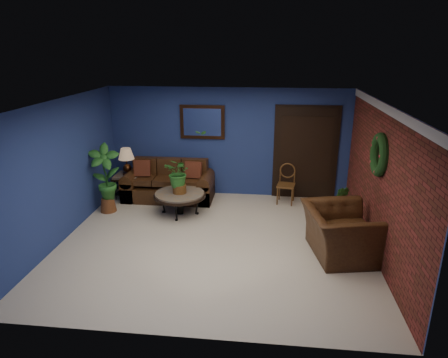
# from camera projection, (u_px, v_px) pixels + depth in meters

# --- Properties ---
(floor) EXTENTS (5.50, 5.50, 0.00)m
(floor) POSITION_uv_depth(u_px,v_px,m) (215.00, 242.00, 7.21)
(floor) COLOR beige
(floor) RESTS_ON ground
(wall_back) EXTENTS (5.50, 0.04, 2.50)m
(wall_back) POSITION_uv_depth(u_px,v_px,m) (229.00, 143.00, 9.17)
(wall_back) COLOR navy
(wall_back) RESTS_ON ground
(wall_left) EXTENTS (0.04, 5.00, 2.50)m
(wall_left) POSITION_uv_depth(u_px,v_px,m) (61.00, 171.00, 7.10)
(wall_left) COLOR navy
(wall_left) RESTS_ON ground
(wall_right_brick) EXTENTS (0.04, 5.00, 2.50)m
(wall_right_brick) POSITION_uv_depth(u_px,v_px,m) (381.00, 182.00, 6.53)
(wall_right_brick) COLOR maroon
(wall_right_brick) RESTS_ON ground
(ceiling) EXTENTS (5.50, 5.00, 0.02)m
(ceiling) POSITION_uv_depth(u_px,v_px,m) (214.00, 103.00, 6.42)
(ceiling) COLOR white
(ceiling) RESTS_ON wall_back
(crown_molding) EXTENTS (0.03, 5.00, 0.14)m
(crown_molding) POSITION_uv_depth(u_px,v_px,m) (388.00, 110.00, 6.15)
(crown_molding) COLOR white
(crown_molding) RESTS_ON wall_right_brick
(wall_mirror) EXTENTS (1.02, 0.06, 0.77)m
(wall_mirror) POSITION_uv_depth(u_px,v_px,m) (202.00, 122.00, 9.04)
(wall_mirror) COLOR #3D2010
(wall_mirror) RESTS_ON wall_back
(closet_door) EXTENTS (1.44, 0.06, 2.18)m
(closet_door) POSITION_uv_depth(u_px,v_px,m) (305.00, 154.00, 9.02)
(closet_door) COLOR black
(closet_door) RESTS_ON wall_back
(wreath) EXTENTS (0.16, 0.72, 0.72)m
(wreath) POSITION_uv_depth(u_px,v_px,m) (379.00, 155.00, 6.44)
(wreath) COLOR black
(wreath) RESTS_ON wall_right_brick
(sofa) EXTENTS (2.03, 0.87, 0.91)m
(sofa) POSITION_uv_depth(u_px,v_px,m) (169.00, 186.00, 9.21)
(sofa) COLOR #422913
(sofa) RESTS_ON ground
(coffee_table) EXTENTS (1.08, 1.08, 0.47)m
(coffee_table) POSITION_uv_depth(u_px,v_px,m) (180.00, 195.00, 8.31)
(coffee_table) COLOR #55504A
(coffee_table) RESTS_ON ground
(end_table) EXTENTS (0.59, 0.59, 0.54)m
(end_table) POSITION_uv_depth(u_px,v_px,m) (128.00, 180.00, 9.25)
(end_table) COLOR #55504A
(end_table) RESTS_ON ground
(table_lamp) EXTENTS (0.36, 0.36, 0.60)m
(table_lamp) POSITION_uv_depth(u_px,v_px,m) (126.00, 158.00, 9.09)
(table_lamp) COLOR #3D2010
(table_lamp) RESTS_ON end_table
(side_chair) EXTENTS (0.43, 0.43, 0.89)m
(side_chair) POSITION_uv_depth(u_px,v_px,m) (287.00, 181.00, 8.91)
(side_chair) COLOR brown
(side_chair) RESTS_ON ground
(armchair) EXTENTS (1.32, 1.44, 0.82)m
(armchair) POSITION_uv_depth(u_px,v_px,m) (340.00, 232.00, 6.66)
(armchair) COLOR #422913
(armchair) RESTS_ON ground
(coffee_plant) EXTENTS (0.69, 0.65, 0.74)m
(coffee_plant) POSITION_uv_depth(u_px,v_px,m) (179.00, 174.00, 8.16)
(coffee_plant) COLOR brown
(coffee_plant) RESTS_ON coffee_table
(floor_plant) EXTENTS (0.38, 0.33, 0.76)m
(floor_plant) POSITION_uv_depth(u_px,v_px,m) (339.00, 203.00, 7.95)
(floor_plant) COLOR brown
(floor_plant) RESTS_ON ground
(tall_plant) EXTENTS (0.73, 0.59, 1.47)m
(tall_plant) POSITION_uv_depth(u_px,v_px,m) (105.00, 176.00, 8.30)
(tall_plant) COLOR brown
(tall_plant) RESTS_ON ground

